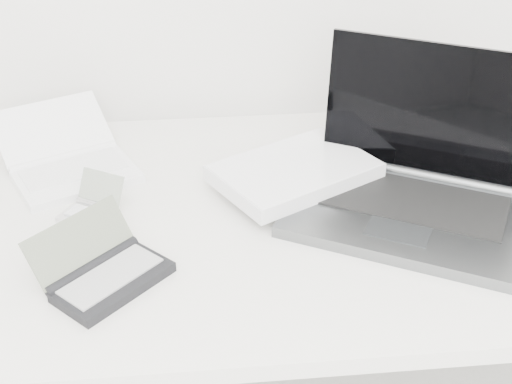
{
  "coord_description": "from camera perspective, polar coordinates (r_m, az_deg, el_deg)",
  "views": [
    {
      "loc": [
        -0.14,
        0.45,
        1.44
      ],
      "look_at": [
        -0.03,
        1.51,
        0.79
      ],
      "focal_mm": 50.0,
      "sensor_mm": 36.0,
      "label": 1
    }
  ],
  "objects": [
    {
      "name": "desk",
      "position": [
        1.35,
        1.1,
        -2.92
      ],
      "size": [
        1.6,
        0.8,
        0.73
      ],
      "color": "white",
      "rests_on": "ground"
    },
    {
      "name": "laptop_large",
      "position": [
        1.34,
        9.53,
        0.91
      ],
      "size": [
        0.62,
        0.51,
        0.28
      ],
      "rotation": [
        0.0,
        0.0,
        -0.5
      ],
      "color": "#575A5C",
      "rests_on": "desk"
    },
    {
      "name": "netbook_open_white",
      "position": [
        1.48,
        -14.72,
        2.31
      ],
      "size": [
        0.32,
        0.35,
        0.09
      ],
      "rotation": [
        0.0,
        0.0,
        0.44
      ],
      "color": "white",
      "rests_on": "desk"
    },
    {
      "name": "pda_silver",
      "position": [
        1.32,
        -13.05,
        -1.31
      ],
      "size": [
        0.13,
        0.13,
        0.07
      ],
      "rotation": [
        0.0,
        0.0,
        -0.54
      ],
      "color": "silver",
      "rests_on": "desk"
    },
    {
      "name": "palmtop_charcoal",
      "position": [
        1.16,
        -12.07,
        -6.22
      ],
      "size": [
        0.23,
        0.23,
        0.09
      ],
      "rotation": [
        0.0,
        0.0,
        0.78
      ],
      "color": "black",
      "rests_on": "desk"
    }
  ]
}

